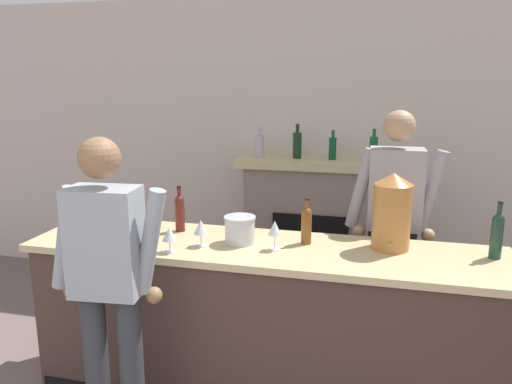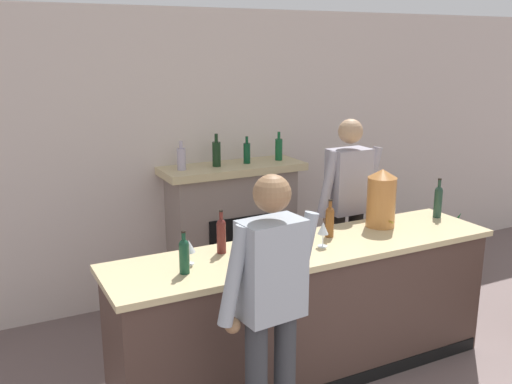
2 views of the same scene
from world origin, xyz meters
name	(u,v)px [view 2 (image 2 of 2)]	position (x,y,z in m)	size (l,w,h in m)	color
wall_back_panel	(190,157)	(0.00, 4.48, 1.38)	(12.00, 0.07, 2.75)	beige
bar_counter	(307,311)	(0.21, 2.67, 0.51)	(2.94, 0.70, 1.02)	#48342C
fireplace_stone	(232,230)	(0.32, 4.22, 0.67)	(1.37, 0.52, 1.63)	gray
potted_plant_corner	(441,246)	(2.61, 3.73, 0.29)	(0.39, 0.38, 0.71)	#945644
person_customer	(271,309)	(-0.46, 2.00, 0.97)	(0.66, 0.33, 1.75)	#323439
person_bartender	(348,212)	(0.99, 3.28, 1.01)	(0.66, 0.31, 1.82)	black
copper_dispenser	(381,198)	(0.97, 2.81, 1.25)	(0.23, 0.27, 0.46)	#B47238
ice_bucket_steel	(289,237)	(0.06, 2.69, 1.10)	(0.20, 0.20, 0.17)	silver
wine_bottle_chardonnay_pale	(184,255)	(-0.75, 2.60, 1.14)	(0.06, 0.06, 0.28)	#15412A
wine_bottle_burgundy_dark	(330,220)	(0.46, 2.78, 1.15)	(0.07, 0.07, 0.29)	brown
wine_bottle_rose_blush	(221,234)	(-0.40, 2.83, 1.15)	(0.06, 0.06, 0.31)	#581F1B
wine_bottle_port_short	(438,200)	(1.55, 2.78, 1.17)	(0.07, 0.07, 0.33)	#1E392B
wine_glass_by_dispenser	(270,242)	(-0.15, 2.57, 1.14)	(0.09, 0.09, 0.17)	silver
wine_glass_near_bucket	(323,229)	(0.30, 2.62, 1.15)	(0.08, 0.08, 0.18)	silver
wine_glass_mid_counter	(262,254)	(-0.30, 2.42, 1.13)	(0.09, 0.09, 0.15)	silver
wine_glass_front_right	(189,247)	(-0.67, 2.73, 1.14)	(0.09, 0.09, 0.17)	silver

